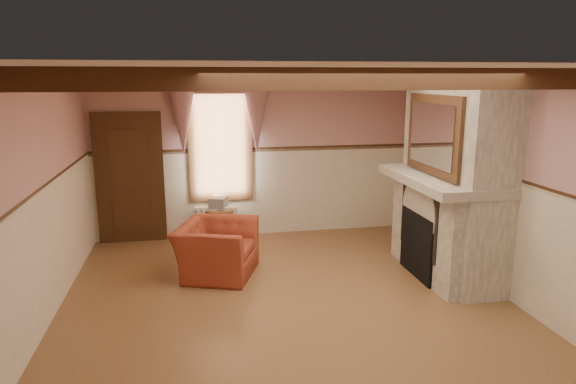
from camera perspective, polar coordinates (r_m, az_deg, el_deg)
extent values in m
cube|color=brown|center=(6.41, 0.02, -12.43)|extent=(5.50, 6.00, 0.01)
cube|color=silver|center=(5.80, 0.03, 13.48)|extent=(5.50, 6.00, 0.01)
cube|color=tan|center=(8.87, -3.62, 4.10)|extent=(5.50, 0.02, 2.80)
cube|color=tan|center=(3.20, 10.39, -11.92)|extent=(5.50, 0.02, 2.80)
cube|color=tan|center=(6.08, -26.35, -1.19)|extent=(0.02, 6.00, 2.80)
cube|color=tan|center=(7.00, 22.73, 0.82)|extent=(0.02, 6.00, 2.80)
cube|color=black|center=(7.37, 14.64, -5.67)|extent=(0.20, 0.95, 0.90)
imported|color=maroon|center=(7.28, -7.94, -6.31)|extent=(1.30, 1.39, 0.73)
cylinder|color=brown|center=(8.76, -7.54, -3.63)|extent=(0.53, 0.53, 0.55)
cube|color=#B7AD8C|center=(8.70, -7.75, -1.20)|extent=(0.35, 0.39, 0.20)
cube|color=silver|center=(8.75, -7.97, -3.50)|extent=(0.72, 0.29, 0.60)
imported|color=brown|center=(7.18, 17.09, 2.05)|extent=(0.37, 0.37, 0.09)
cube|color=black|center=(7.94, 14.21, 3.61)|extent=(0.14, 0.24, 0.20)
cylinder|color=#B47832|center=(7.76, 14.82, 3.67)|extent=(0.11, 0.11, 0.28)
cylinder|color=maroon|center=(6.60, 19.78, 1.28)|extent=(0.06, 0.06, 0.16)
cylinder|color=yellow|center=(6.97, 18.01, 1.81)|extent=(0.06, 0.06, 0.12)
cube|color=gray|center=(7.33, 18.06, 1.69)|extent=(0.85, 2.00, 2.80)
cube|color=gray|center=(7.26, 16.79, 1.34)|extent=(1.05, 2.05, 0.12)
cube|color=silver|center=(7.08, 15.77, 6.14)|extent=(0.06, 1.44, 1.04)
cube|color=black|center=(8.86, -17.15, 1.25)|extent=(1.10, 0.10, 2.10)
cube|color=white|center=(8.75, -7.54, 5.55)|extent=(1.06, 0.08, 2.02)
cube|color=gray|center=(8.61, -7.62, 9.45)|extent=(1.30, 0.14, 1.40)
cube|color=black|center=(4.63, 2.88, 12.42)|extent=(5.50, 0.18, 0.20)
cube|color=black|center=(6.99, -1.87, 12.52)|extent=(5.50, 0.18, 0.20)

